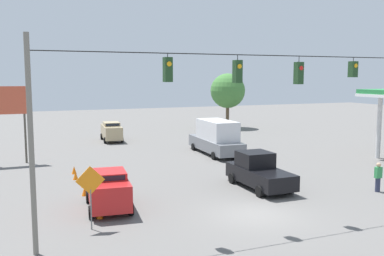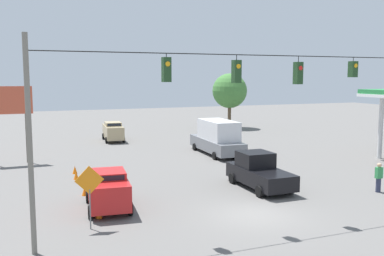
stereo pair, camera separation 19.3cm
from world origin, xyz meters
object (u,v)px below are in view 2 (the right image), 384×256
object	(u,v)px
box_truck_grey_oncoming_far	(217,138)
traffic_cone_farthest	(75,170)
traffic_cone_third	(85,191)
tree_horizon_left	(230,91)
overhead_signal_span	(265,107)
sedan_red_parked_shoulder	(108,189)
pickup_truck_black_crossing_near	(259,172)
traffic_cone_fifth	(76,175)
sedan_tan_withflow_deep	(113,131)
traffic_cone_fourth	(84,182)
roadside_billboard	(8,107)
traffic_cone_nearest	(99,212)
traffic_cone_second	(93,200)
work_zone_sign	(89,185)
pedestrian	(379,177)

from	to	relation	value
box_truck_grey_oncoming_far	traffic_cone_farthest	bearing A→B (deg)	14.18
traffic_cone_third	tree_horizon_left	size ratio (longest dim) A/B	0.08
traffic_cone_third	overhead_signal_span	bearing A→B (deg)	133.59
sedan_red_parked_shoulder	pickup_truck_black_crossing_near	distance (m)	9.26
traffic_cone_fifth	traffic_cone_farthest	bearing A→B (deg)	-93.99
sedan_tan_withflow_deep	traffic_cone_fourth	xyz separation A→B (m)	(5.43, 18.05, -0.76)
traffic_cone_third	sedan_tan_withflow_deep	bearing A→B (deg)	-105.80
traffic_cone_farthest	roadside_billboard	bearing A→B (deg)	-52.03
traffic_cone_nearest	traffic_cone_third	xyz separation A→B (m)	(0.08, -4.22, 0.00)
sedan_tan_withflow_deep	tree_horizon_left	bearing A→B (deg)	-160.99
sedan_tan_withflow_deep	roadside_billboard	size ratio (longest dim) A/B	0.78
traffic_cone_second	work_zone_sign	world-z (taller)	work_zone_sign
sedan_tan_withflow_deep	traffic_cone_farthest	world-z (taller)	sedan_tan_withflow_deep
traffic_cone_nearest	roadside_billboard	distance (m)	16.49
traffic_cone_fourth	work_zone_sign	size ratio (longest dim) A/B	0.19
traffic_cone_third	traffic_cone_fourth	bearing A→B (deg)	-96.62
overhead_signal_span	tree_horizon_left	size ratio (longest dim) A/B	2.87
roadside_billboard	box_truck_grey_oncoming_far	bearing A→B (deg)	172.23
sedan_red_parked_shoulder	pickup_truck_black_crossing_near	world-z (taller)	pickup_truck_black_crossing_near
sedan_red_parked_shoulder	pedestrian	xyz separation A→B (m)	(-15.18, 2.76, -0.15)
overhead_signal_span	tree_horizon_left	world-z (taller)	overhead_signal_span
traffic_cone_third	roadside_billboard	xyz separation A→B (m)	(4.07, -11.21, 4.10)
pickup_truck_black_crossing_near	traffic_cone_fifth	size ratio (longest dim) A/B	9.40
traffic_cone_farthest	pedestrian	distance (m)	19.55
sedan_tan_withflow_deep	traffic_cone_nearest	size ratio (longest dim) A/B	8.44
traffic_cone_fourth	pedestrian	xyz separation A→B (m)	(-15.73, 7.57, 0.60)
traffic_cone_third	tree_horizon_left	xyz separation A→B (m)	(-22.06, -25.65, 4.56)
pickup_truck_black_crossing_near	pedestrian	distance (m)	6.88
sedan_red_parked_shoulder	roadside_billboard	world-z (taller)	roadside_billboard
traffic_cone_nearest	traffic_cone_third	distance (m)	4.22
overhead_signal_span	sedan_tan_withflow_deep	world-z (taller)	overhead_signal_span
traffic_cone_nearest	traffic_cone_second	distance (m)	2.17
traffic_cone_fourth	traffic_cone_farthest	distance (m)	3.89
pedestrian	sedan_tan_withflow_deep	bearing A→B (deg)	-68.10
traffic_cone_third	roadside_billboard	bearing A→B (deg)	-70.03
traffic_cone_third	tree_horizon_left	bearing A→B (deg)	-130.70
sedan_red_parked_shoulder	traffic_cone_fourth	world-z (taller)	sedan_red_parked_shoulder
work_zone_sign	tree_horizon_left	xyz separation A→B (m)	(-22.57, -31.22, 2.85)
traffic_cone_farthest	traffic_cone_second	bearing A→B (deg)	90.17
overhead_signal_span	traffic_cone_second	bearing A→B (deg)	-37.89
overhead_signal_span	pedestrian	xyz separation A→B (m)	(-8.84, -1.85, -4.45)
sedan_red_parked_shoulder	tree_horizon_left	world-z (taller)	tree_horizon_left
pickup_truck_black_crossing_near	sedan_tan_withflow_deep	bearing A→B (deg)	-78.89
sedan_tan_withflow_deep	tree_horizon_left	world-z (taller)	tree_horizon_left
traffic_cone_second	traffic_cone_farthest	world-z (taller)	same
traffic_cone_third	traffic_cone_farthest	bearing A→B (deg)	-91.24
traffic_cone_farthest	work_zone_sign	size ratio (longest dim) A/B	0.19
traffic_cone_second	tree_horizon_left	xyz separation A→B (m)	(-21.91, -27.70, 4.56)
traffic_cone_nearest	traffic_cone_farthest	xyz separation A→B (m)	(-0.05, -10.04, 0.00)
sedan_red_parked_shoulder	traffic_cone_fifth	bearing A→B (deg)	-83.67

